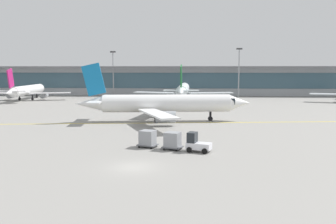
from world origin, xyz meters
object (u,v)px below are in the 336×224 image
at_px(baggage_tug, 197,144).
at_px(apron_light_mast_2, 239,71).
at_px(gate_airplane_1, 183,90).
at_px(cargo_dolly_lead, 173,140).
at_px(taxiing_regional_jet, 164,104).
at_px(cargo_dolly_trailing, 148,138).
at_px(apron_light_mast_1, 113,72).
at_px(gate_airplane_0, 27,90).

height_order(baggage_tug, apron_light_mast_2, apron_light_mast_2).
distance_m(gate_airplane_1, cargo_dolly_lead, 61.91).
bearing_deg(taxiing_regional_jet, gate_airplane_1, 80.19).
relative_size(cargo_dolly_trailing, apron_light_mast_1, 0.17).
bearing_deg(gate_airplane_1, apron_light_mast_2, -53.42).
xyz_separation_m(gate_airplane_0, cargo_dolly_lead, (44.22, -61.11, -1.64)).
bearing_deg(cargo_dolly_trailing, taxiing_regional_jet, 107.53).
relative_size(taxiing_regional_jet, baggage_tug, 10.25).
bearing_deg(apron_light_mast_1, apron_light_mast_2, -4.81).
bearing_deg(gate_airplane_1, cargo_dolly_lead, -178.72).
distance_m(taxiing_regional_jet, apron_light_mast_2, 56.00).
height_order(cargo_dolly_trailing, apron_light_mast_1, apron_light_mast_1).
relative_size(gate_airplane_0, gate_airplane_1, 0.91).
bearing_deg(apron_light_mast_2, baggage_tug, -100.78).
bearing_deg(apron_light_mast_2, gate_airplane_1, -144.70).
bearing_deg(apron_light_mast_2, gate_airplane_0, -168.23).
relative_size(taxiing_regional_jet, apron_light_mast_1, 2.07).
xyz_separation_m(gate_airplane_1, taxiing_regional_jet, (-2.41, -40.34, 0.00)).
bearing_deg(taxiing_regional_jet, apron_light_mast_2, 63.35).
relative_size(gate_airplane_0, cargo_dolly_lead, 10.82).
bearing_deg(apron_light_mast_1, cargo_dolly_trailing, -75.31).
height_order(gate_airplane_0, cargo_dolly_trailing, gate_airplane_0).
xyz_separation_m(cargo_dolly_trailing, apron_light_mast_1, (-19.97, 76.20, 6.85)).
relative_size(baggage_tug, cargo_dolly_lead, 1.16).
relative_size(gate_airplane_1, taxiing_regional_jet, 1.00).
xyz_separation_m(gate_airplane_0, apron_light_mast_1, (21.36, 16.08, 5.21)).
height_order(gate_airplane_0, baggage_tug, gate_airplane_0).
xyz_separation_m(cargo_dolly_lead, apron_light_mast_2, (16.90, 73.84, 7.19)).
height_order(taxiing_regional_jet, cargo_dolly_lead, taxiing_regional_jet).
height_order(gate_airplane_1, taxiing_regional_jet, taxiing_regional_jet).
bearing_deg(taxiing_regional_jet, baggage_tug, -83.63).
relative_size(baggage_tug, cargo_dolly_trailing, 1.16).
height_order(cargo_dolly_lead, apron_light_mast_1, apron_light_mast_1).
xyz_separation_m(baggage_tug, apron_light_mast_2, (14.23, 74.76, 7.35)).
bearing_deg(cargo_dolly_lead, gate_airplane_1, 108.85).
height_order(gate_airplane_0, apron_light_mast_1, apron_light_mast_1).
relative_size(cargo_dolly_lead, apron_light_mast_2, 0.17).
xyz_separation_m(taxiing_regional_jet, apron_light_mast_2, (19.31, 52.30, 5.28)).
distance_m(cargo_dolly_trailing, apron_light_mast_2, 75.84).
bearing_deg(baggage_tug, apron_light_mast_2, 98.07).
relative_size(gate_airplane_1, baggage_tug, 10.23).
xyz_separation_m(gate_airplane_0, cargo_dolly_trailing, (41.33, -60.12, -1.64)).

